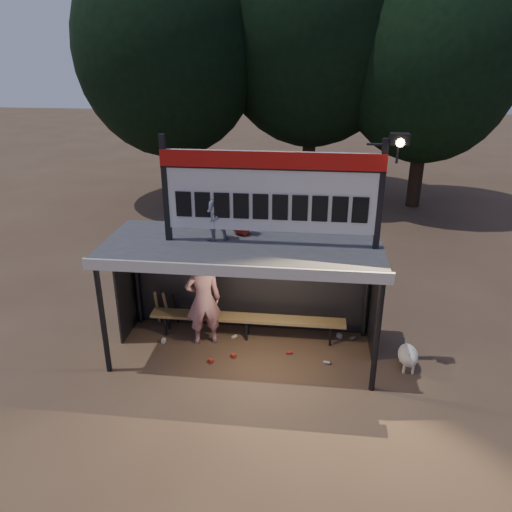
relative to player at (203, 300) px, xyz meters
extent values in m
plane|color=#513A28|center=(0.83, -0.28, -0.96)|extent=(80.00, 80.00, 0.00)
imported|color=silver|center=(0.00, 0.00, 0.00)|extent=(0.81, 0.66, 1.93)
imported|color=gray|center=(0.31, -0.17, 1.89)|extent=(0.64, 0.58, 1.07)
imported|color=maroon|center=(0.77, 0.15, 1.80)|extent=(0.52, 0.50, 0.90)
cube|color=#3F3E41|center=(0.83, -0.28, 1.30)|extent=(5.00, 2.00, 0.12)
cube|color=silver|center=(0.83, -1.30, 1.26)|extent=(5.10, 0.06, 0.20)
cylinder|color=black|center=(-1.57, -1.18, 0.14)|extent=(0.10, 0.10, 2.20)
cylinder|color=black|center=(3.23, -1.18, 0.14)|extent=(0.10, 0.10, 2.20)
cylinder|color=black|center=(-1.57, 0.62, 0.14)|extent=(0.10, 0.10, 2.20)
cylinder|color=black|center=(3.23, 0.62, 0.14)|extent=(0.10, 0.10, 2.20)
cube|color=black|center=(0.83, 0.72, 0.14)|extent=(5.00, 0.04, 2.20)
cube|color=black|center=(-1.67, 0.22, 0.14)|extent=(0.04, 1.00, 2.20)
cube|color=black|center=(3.33, 0.22, 0.14)|extent=(0.04, 1.00, 2.20)
cylinder|color=black|center=(0.83, 0.72, 1.19)|extent=(5.00, 0.06, 0.06)
cube|color=black|center=(-0.52, -0.28, 2.31)|extent=(0.10, 0.10, 1.90)
cube|color=black|center=(3.18, -0.28, 2.31)|extent=(0.10, 0.10, 1.90)
cube|color=silver|center=(1.33, -0.28, 2.31)|extent=(3.80, 0.08, 1.40)
cube|color=#AC100C|center=(1.33, -0.33, 2.87)|extent=(3.80, 0.04, 0.28)
cube|color=black|center=(1.33, -0.33, 2.72)|extent=(3.80, 0.02, 0.03)
cube|color=black|center=(-0.20, -0.33, 2.06)|extent=(0.27, 0.03, 0.45)
cube|color=black|center=(0.14, -0.33, 2.06)|extent=(0.27, 0.03, 0.45)
cube|color=black|center=(0.48, -0.33, 2.06)|extent=(0.27, 0.03, 0.45)
cube|color=black|center=(0.82, -0.33, 2.06)|extent=(0.27, 0.03, 0.45)
cube|color=black|center=(1.16, -0.33, 2.06)|extent=(0.27, 0.03, 0.45)
cube|color=black|center=(1.50, -0.33, 2.06)|extent=(0.27, 0.03, 0.45)
cube|color=black|center=(1.84, -0.33, 2.06)|extent=(0.27, 0.03, 0.45)
cube|color=black|center=(2.18, -0.33, 2.06)|extent=(0.27, 0.03, 0.45)
cube|color=black|center=(2.52, -0.33, 2.06)|extent=(0.27, 0.03, 0.45)
cube|color=black|center=(2.86, -0.33, 2.06)|extent=(0.27, 0.03, 0.45)
cylinder|color=black|center=(3.13, -0.28, 3.16)|extent=(0.50, 0.04, 0.04)
cylinder|color=black|center=(3.38, -0.28, 3.01)|extent=(0.04, 0.04, 0.30)
cube|color=black|center=(3.38, -0.33, 3.26)|extent=(0.30, 0.22, 0.18)
sphere|color=#FFD88C|center=(3.38, -0.42, 3.22)|extent=(0.14, 0.14, 0.14)
cube|color=#987A47|center=(0.83, 0.27, -0.51)|extent=(4.00, 0.35, 0.06)
cylinder|color=black|center=(-0.87, 0.15, -0.74)|extent=(0.05, 0.05, 0.45)
cylinder|color=black|center=(-0.87, 0.39, -0.74)|extent=(0.05, 0.05, 0.45)
cylinder|color=black|center=(0.83, 0.15, -0.74)|extent=(0.05, 0.05, 0.45)
cylinder|color=black|center=(0.83, 0.39, -0.74)|extent=(0.05, 0.05, 0.45)
cylinder|color=black|center=(2.53, 0.15, -0.74)|extent=(0.05, 0.05, 0.45)
cylinder|color=black|center=(2.53, 0.39, -0.74)|extent=(0.05, 0.05, 0.45)
cylinder|color=black|center=(-3.17, 9.72, 0.91)|extent=(0.50, 0.50, 3.74)
ellipsoid|color=black|center=(-3.17, 9.72, 4.56)|extent=(6.46, 6.46, 7.48)
cylinder|color=#322116|center=(1.83, 11.22, 1.13)|extent=(0.50, 0.50, 4.18)
ellipsoid|color=black|center=(1.83, 11.22, 5.21)|extent=(7.22, 7.22, 8.36)
cylinder|color=#302115|center=(5.83, 10.22, 0.80)|extent=(0.50, 0.50, 3.52)
ellipsoid|color=black|center=(5.83, 10.22, 4.24)|extent=(6.08, 6.08, 7.04)
ellipsoid|color=white|center=(3.95, -0.44, -0.69)|extent=(0.36, 0.58, 0.36)
sphere|color=silver|center=(3.95, -0.72, -0.60)|extent=(0.22, 0.22, 0.22)
cone|color=beige|center=(3.95, -0.82, -0.62)|extent=(0.10, 0.10, 0.10)
cone|color=beige|center=(3.90, -0.74, -0.50)|extent=(0.06, 0.06, 0.07)
cone|color=beige|center=(4.00, -0.74, -0.50)|extent=(0.06, 0.06, 0.07)
cylinder|color=silver|center=(3.87, -0.62, -0.87)|extent=(0.05, 0.05, 0.18)
cylinder|color=white|center=(4.03, -0.62, -0.87)|extent=(0.05, 0.05, 0.18)
cylinder|color=beige|center=(3.87, -0.26, -0.87)|extent=(0.05, 0.05, 0.18)
cylinder|color=silver|center=(4.03, -0.26, -0.87)|extent=(0.05, 0.05, 0.18)
cylinder|color=beige|center=(3.95, -0.14, -0.62)|extent=(0.04, 0.16, 0.14)
cylinder|color=#9E7B4A|center=(-1.15, 0.54, -0.53)|extent=(0.09, 0.27, 0.84)
cylinder|color=#A17A4B|center=(-0.95, 0.54, -0.53)|extent=(0.08, 0.30, 0.83)
cylinder|color=black|center=(-0.75, 0.54, -0.53)|extent=(0.08, 0.33, 0.83)
cube|color=#AF2E1E|center=(0.66, -0.50, -0.92)|extent=(0.12, 0.12, 0.08)
cylinder|color=#A7A7AC|center=(3.00, 0.42, -0.93)|extent=(0.14, 0.12, 0.07)
cube|color=beige|center=(-0.84, -0.13, -0.92)|extent=(0.08, 0.10, 0.08)
cylinder|color=#A8221C|center=(1.73, -0.25, -0.93)|extent=(0.13, 0.09, 0.07)
cube|color=#B6B6BB|center=(2.73, 0.48, -0.92)|extent=(0.12, 0.12, 0.08)
cylinder|color=beige|center=(0.57, 0.19, -0.93)|extent=(0.13, 0.13, 0.07)
cube|color=#AF2C1E|center=(0.26, -0.72, -0.92)|extent=(0.12, 0.12, 0.08)
cylinder|color=#BABBC0|center=(2.46, -0.50, -0.93)|extent=(0.13, 0.08, 0.07)
camera|label=1|loc=(2.04, -8.55, 4.61)|focal=35.00mm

